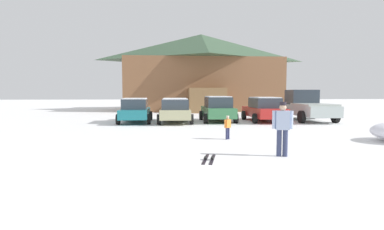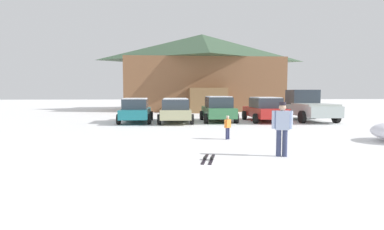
% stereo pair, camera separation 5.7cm
% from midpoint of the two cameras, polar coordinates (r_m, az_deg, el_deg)
% --- Properties ---
extents(ground, '(160.00, 160.00, 0.00)m').
position_cam_midpoint_polar(ground, '(6.58, 1.54, -12.94)').
color(ground, white).
extents(ski_lodge, '(17.08, 11.62, 8.57)m').
position_cam_midpoint_polar(ski_lodge, '(34.69, 1.69, 8.25)').
color(ski_lodge, brown).
rests_on(ski_lodge, ground).
extents(parked_teal_hatchback, '(2.14, 4.37, 1.59)m').
position_cam_midpoint_polar(parked_teal_hatchback, '(19.91, -10.81, 0.92)').
color(parked_teal_hatchback, '#1C6F79').
rests_on(parked_teal_hatchback, ground).
extents(parked_beige_suv, '(2.25, 4.42, 1.58)m').
position_cam_midpoint_polar(parked_beige_suv, '(19.53, -3.33, 1.09)').
color(parked_beige_suv, tan).
rests_on(parked_beige_suv, ground).
extents(parked_green_coupe, '(2.19, 4.04, 1.71)m').
position_cam_midpoint_polar(parked_green_coupe, '(20.17, 4.83, 1.16)').
color(parked_green_coupe, '#377448').
rests_on(parked_green_coupe, ground).
extents(parked_red_sedan, '(2.25, 4.40, 1.65)m').
position_cam_midpoint_polar(parked_red_sedan, '(20.76, 13.46, 1.09)').
color(parked_red_sedan, '#B42422').
rests_on(parked_red_sedan, ground).
extents(pickup_truck, '(2.58, 5.40, 2.15)m').
position_cam_midpoint_polar(pickup_truck, '(22.41, 20.87, 1.57)').
color(pickup_truck, '#AEBCBA').
rests_on(pickup_truck, ground).
extents(skier_child_in_orange_jacket, '(0.32, 0.25, 0.99)m').
position_cam_midpoint_polar(skier_child_in_orange_jacket, '(12.56, 6.68, -2.09)').
color(skier_child_in_orange_jacket, navy).
rests_on(skier_child_in_orange_jacket, ground).
extents(skier_adult_in_blue_parka, '(0.61, 0.32, 1.67)m').
position_cam_midpoint_polar(skier_adult_in_blue_parka, '(9.51, 16.70, -1.96)').
color(skier_adult_in_blue_parka, navy).
rests_on(skier_adult_in_blue_parka, ground).
extents(pair_of_skis, '(0.58, 1.37, 0.08)m').
position_cam_midpoint_polar(pair_of_skis, '(8.82, 3.07, -8.34)').
color(pair_of_skis, black).
rests_on(pair_of_skis, ground).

